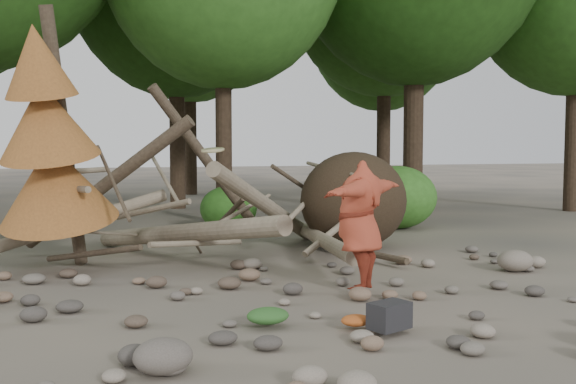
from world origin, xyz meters
name	(u,v)px	position (x,y,z in m)	size (l,w,h in m)	color
ground	(303,310)	(0.00, 0.00, 0.00)	(120.00, 120.00, 0.00)	#514C44
deadfall_pile	(328,203)	(2.02, 4.24, 0.95)	(8.55, 5.24, 3.30)	#332619
dead_conifer	(50,145)	(-3.12, 3.37, 2.11)	(2.06, 2.16, 4.35)	#4C3F30
bush_mid	(229,209)	(0.80, 7.80, 0.56)	(1.40, 1.40, 1.12)	#2D651D
bush_right	(397,197)	(5.00, 7.00, 0.80)	(2.00, 2.00, 1.60)	#387725
frisbee_thrower	(360,225)	(1.04, 0.57, 0.98)	(3.29, 1.91, 2.00)	#A03824
backpack	(389,321)	(0.55, -1.29, 0.15)	(0.44, 0.30, 0.30)	black
cloth_green	(268,320)	(-0.66, -0.64, 0.09)	(0.49, 0.41, 0.18)	#2B5B24
cloth_orange	(356,325)	(0.26, -1.04, 0.06)	(0.35, 0.28, 0.13)	#A34A1C
boulder_front_left	(163,356)	(-1.99, -1.78, 0.16)	(0.55, 0.49, 0.33)	#635A52
boulder_mid_right	(515,261)	(4.20, 1.29, 0.18)	(0.60, 0.54, 0.36)	gray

